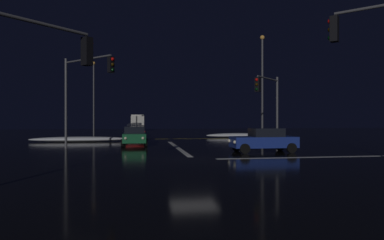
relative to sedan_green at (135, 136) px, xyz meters
name	(u,v)px	position (x,y,z in m)	size (l,w,h in m)	color
ground	(194,160)	(3.25, -10.32, -0.85)	(120.00, 120.00, 0.10)	black
stop_line_north	(177,147)	(3.25, -2.50, -0.80)	(0.35, 13.35, 0.01)	white
centre_line_ns	(165,139)	(3.25, 9.10, -0.80)	(22.00, 0.15, 0.01)	yellow
crosswalk_bar_east	(330,157)	(11.17, -10.32, -0.80)	(13.35, 0.40, 0.01)	white
snow_bank_left_curb	(79,139)	(-5.37, 5.65, -0.56)	(9.16, 1.50, 0.49)	white
snow_bank_right_curb	(236,135)	(11.87, 10.99, -0.55)	(7.27, 1.50, 0.51)	white
sedan_green	(135,136)	(0.00, 0.00, 0.00)	(2.02, 4.33, 1.57)	#14512D
sedan_red	(136,133)	(0.04, 6.46, 0.00)	(2.02, 4.33, 1.57)	maroon
sedan_white	(134,131)	(-0.22, 13.02, 0.00)	(2.02, 4.33, 1.57)	silver
sedan_orange	(134,129)	(-0.30, 19.54, 0.00)	(2.02, 4.33, 1.57)	#C66014
sedan_black	(134,128)	(-0.33, 24.76, 0.00)	(2.02, 4.33, 1.57)	black
sedan_gray	(137,127)	(0.05, 31.56, 0.00)	(2.02, 4.33, 1.57)	slate
box_truck	(138,122)	(0.13, 39.00, 0.91)	(2.68, 8.28, 3.08)	beige
sedan_blue_crossing	(264,140)	(8.47, -6.98, 0.00)	(4.33, 2.02, 1.57)	navy
traffic_signal_sw	(16,62)	(-3.43, -17.00, 3.12)	(3.72, 3.72, 5.61)	#4C4C51
traffic_signal_ne	(269,97)	(10.29, -3.28, 3.06)	(2.93, 2.93, 5.60)	#4C4C51
traffic_signal_nw	(83,84)	(-3.50, -3.57, 3.82)	(3.84, 3.84, 6.64)	#4C4C51
streetlamp_left_far	(94,93)	(-5.67, 19.10, 4.90)	(0.44, 0.44, 9.99)	#424247
streetlamp_right_near	(262,81)	(12.17, 3.10, 5.06)	(0.44, 0.44, 10.30)	#424247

